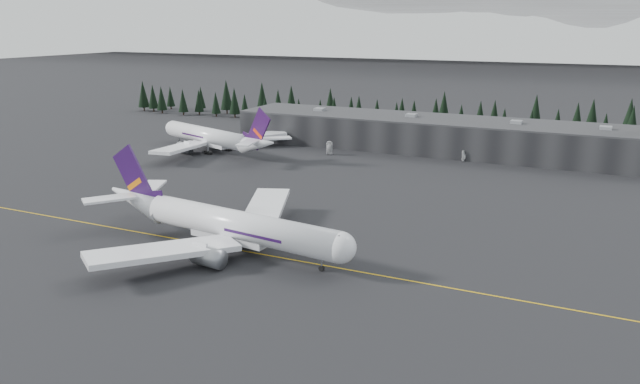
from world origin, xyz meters
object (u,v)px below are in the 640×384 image
at_px(jet_main, 220,222).
at_px(gse_vehicle_b, 464,159).
at_px(jet_parked, 216,138).
at_px(terminal, 435,134).
at_px(gse_vehicle_a, 330,153).

distance_m(jet_main, gse_vehicle_b, 115.43).
bearing_deg(jet_main, jet_parked, 131.98).
bearing_deg(jet_main, terminal, 90.47).
bearing_deg(gse_vehicle_a, gse_vehicle_b, 14.29).
relative_size(jet_parked, gse_vehicle_a, 12.45).
distance_m(jet_main, gse_vehicle_a, 103.32).
relative_size(terminal, jet_main, 2.30).
xyz_separation_m(jet_main, gse_vehicle_b, (29.09, 111.59, -5.09)).
relative_size(gse_vehicle_a, gse_vehicle_b, 1.29).
distance_m(terminal, jet_parked, 85.24).
xyz_separation_m(terminal, gse_vehicle_b, (14.82, -15.18, -5.61)).
xyz_separation_m(jet_parked, gse_vehicle_b, (90.22, 24.59, -4.89)).
bearing_deg(gse_vehicle_a, terminal, 39.40).
height_order(jet_main, jet_parked, jet_main).
height_order(jet_parked, gse_vehicle_b, jet_parked).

